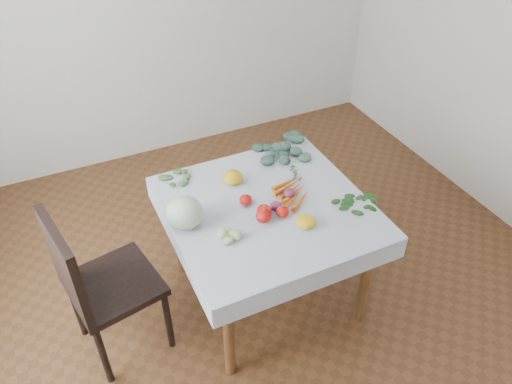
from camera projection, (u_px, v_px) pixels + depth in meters
ground at (266, 292)px, 3.34m from camera, size 4.00×4.00×0.00m
back_wall at (156, 0)px, 3.92m from camera, size 4.00×0.04×2.70m
table at (267, 219)px, 2.93m from camera, size 1.00×1.00×0.75m
tablecloth at (267, 206)px, 2.87m from camera, size 1.12×1.12×0.01m
chair at (95, 281)px, 2.65m from camera, size 0.54×0.54×1.02m
cabbage at (184, 213)px, 2.68m from camera, size 0.23×0.23×0.18m
tomato_a at (246, 200)px, 2.86m from camera, size 0.08×0.08×0.06m
tomato_b at (264, 211)px, 2.77m from camera, size 0.10×0.10×0.07m
tomato_c at (283, 212)px, 2.78m from camera, size 0.08×0.08×0.06m
tomato_d at (264, 216)px, 2.74m from camera, size 0.10×0.10×0.08m
heirloom_back at (232, 177)px, 3.01m from camera, size 0.15×0.15×0.08m
heirloom_front at (306, 221)px, 2.71m from camera, size 0.13×0.13×0.07m
onion_a at (276, 206)px, 2.82m from camera, size 0.09×0.09×0.06m
onion_b at (289, 193)px, 2.91m from camera, size 0.09×0.09×0.06m
tomatillo_cluster at (237, 237)px, 2.63m from camera, size 0.14×0.11×0.05m
carrot_bunch at (292, 192)px, 2.94m from camera, size 0.22×0.29×0.03m
kale_bunch at (285, 150)px, 3.28m from camera, size 0.34×0.32×0.05m
basil_bunch at (357, 203)px, 2.88m from camera, size 0.25×0.19×0.01m
dill_bunch at (178, 178)px, 3.06m from camera, size 0.20×0.16×0.02m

